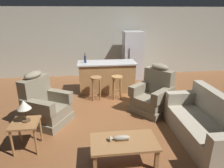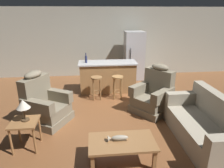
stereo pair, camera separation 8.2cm
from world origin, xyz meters
name	(u,v)px [view 1 (the left image)]	position (x,y,z in m)	size (l,w,h in m)	color
ground_plane	(112,109)	(0.00, 0.00, 0.00)	(12.00, 12.00, 0.00)	brown
back_wall	(102,42)	(0.00, 3.12, 1.30)	(12.00, 0.05, 2.60)	#B2B2A3
coffee_table	(124,144)	(-0.03, -1.95, 0.36)	(1.10, 0.60, 0.42)	olive
fish_figurine	(120,138)	(-0.09, -1.92, 0.46)	(0.34, 0.10, 0.10)	#4C3823
couch	(206,125)	(1.66, -1.54, 0.34)	(0.85, 1.90, 0.94)	#9E937F
recliner_near_lamp	(45,105)	(-1.59, -0.43, 0.42)	(1.14, 1.14, 1.20)	#756B56
recliner_near_island	(153,95)	(1.04, -0.14, 0.42)	(1.18, 1.18, 1.20)	#756B56
end_table	(26,127)	(-1.73, -1.39, 0.46)	(0.48, 0.48, 0.56)	olive
table_lamp	(24,106)	(-1.71, -1.36, 0.87)	(0.24, 0.24, 0.41)	#4C3823
kitchen_island	(107,77)	(0.00, 1.35, 0.48)	(1.80, 0.70, 0.95)	#9E7042
bar_stool_left	(96,84)	(-0.37, 0.72, 0.47)	(0.32, 0.32, 0.68)	olive
bar_stool_right	(117,83)	(0.24, 0.72, 0.47)	(0.32, 0.32, 0.68)	#A87A47
refrigerator	(133,56)	(1.08, 2.55, 0.88)	(0.70, 0.69, 1.76)	#B7B7BC
bottle_tall_green	(85,59)	(-0.66, 1.35, 1.06)	(0.07, 0.07, 0.30)	#23284C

